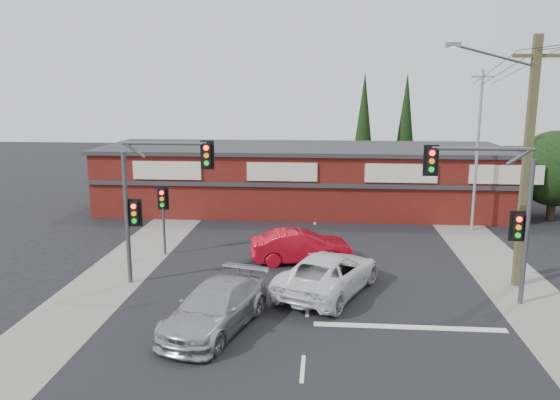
# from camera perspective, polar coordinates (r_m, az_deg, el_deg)

# --- Properties ---
(ground) EXTENTS (120.00, 120.00, 0.00)m
(ground) POSITION_cam_1_polar(r_m,az_deg,el_deg) (20.72, 2.93, -11.10)
(ground) COLOR black
(ground) RESTS_ON ground
(road_strip) EXTENTS (14.00, 70.00, 0.01)m
(road_strip) POSITION_cam_1_polar(r_m,az_deg,el_deg) (25.40, 3.30, -6.74)
(road_strip) COLOR black
(road_strip) RESTS_ON ground
(verge_left) EXTENTS (3.00, 70.00, 0.02)m
(verge_left) POSITION_cam_1_polar(r_m,az_deg,el_deg) (26.95, -15.18, -6.03)
(verge_left) COLOR gray
(verge_left) RESTS_ON ground
(verge_right) EXTENTS (3.00, 70.00, 0.02)m
(verge_right) POSITION_cam_1_polar(r_m,az_deg,el_deg) (26.61, 22.05, -6.72)
(verge_right) COLOR gray
(verge_right) RESTS_ON ground
(stop_line) EXTENTS (6.50, 0.35, 0.01)m
(stop_line) POSITION_cam_1_polar(r_m,az_deg,el_deg) (19.55, 13.35, -12.80)
(stop_line) COLOR silver
(stop_line) RESTS_ON ground
(white_suv) EXTENTS (4.74, 6.33, 1.60)m
(white_suv) POSITION_cam_1_polar(r_m,az_deg,el_deg) (21.91, 5.10, -7.60)
(white_suv) COLOR silver
(white_suv) RESTS_ON ground
(silver_suv) EXTENTS (3.55, 5.66, 1.53)m
(silver_suv) POSITION_cam_1_polar(r_m,az_deg,el_deg) (18.81, -6.78, -11.08)
(silver_suv) COLOR #A4A7A9
(silver_suv) RESTS_ON ground
(red_sedan) EXTENTS (4.88, 2.59, 1.53)m
(red_sedan) POSITION_cam_1_polar(r_m,az_deg,el_deg) (25.53, 2.21, -4.84)
(red_sedan) COLOR #B80B1B
(red_sedan) RESTS_ON ground
(lane_dashes) EXTENTS (0.12, 41.81, 0.01)m
(lane_dashes) POSITION_cam_1_polar(r_m,az_deg,el_deg) (22.67, 3.10, -9.01)
(lane_dashes) COLOR silver
(lane_dashes) RESTS_ON ground
(shop_building) EXTENTS (27.30, 8.40, 4.22)m
(shop_building) POSITION_cam_1_polar(r_m,az_deg,el_deg) (36.59, 2.27, 2.40)
(shop_building) COLOR #4E130F
(shop_building) RESTS_ON ground
(tree_cluster) EXTENTS (5.90, 5.10, 5.50)m
(tree_cluster) POSITION_cam_1_polar(r_m,az_deg,el_deg) (37.67, 26.78, 2.59)
(tree_cluster) COLOR #2D2116
(tree_cluster) RESTS_ON ground
(conifer_near) EXTENTS (1.80, 1.80, 9.25)m
(conifer_near) POSITION_cam_1_polar(r_m,az_deg,el_deg) (43.28, 8.74, 8.16)
(conifer_near) COLOR #2D2116
(conifer_near) RESTS_ON ground
(conifer_far) EXTENTS (1.80, 1.80, 9.25)m
(conifer_far) POSITION_cam_1_polar(r_m,az_deg,el_deg) (45.63, 13.00, 8.17)
(conifer_far) COLOR #2D2116
(conifer_far) RESTS_ON ground
(traffic_mast_left) EXTENTS (3.77, 0.27, 5.97)m
(traffic_mast_left) POSITION_cam_1_polar(r_m,az_deg,el_deg) (22.60, -13.31, 0.94)
(traffic_mast_left) COLOR #47494C
(traffic_mast_left) RESTS_ON ground
(traffic_mast_right) EXTENTS (3.96, 0.27, 5.97)m
(traffic_mast_right) POSITION_cam_1_polar(r_m,az_deg,el_deg) (21.46, 21.77, -0.09)
(traffic_mast_right) COLOR #47494C
(traffic_mast_right) RESTS_ON ground
(pedestal_signal) EXTENTS (0.55, 0.27, 3.38)m
(pedestal_signal) POSITION_cam_1_polar(r_m,az_deg,el_deg) (26.86, -12.12, -0.65)
(pedestal_signal) COLOR #47494C
(pedestal_signal) RESTS_ON ground
(utility_pole) EXTENTS (4.38, 0.59, 10.00)m
(utility_pole) POSITION_cam_1_polar(r_m,az_deg,el_deg) (23.58, 24.15, 4.28)
(utility_pole) COLOR brown
(utility_pole) RESTS_ON ground
(steel_pole) EXTENTS (1.20, 0.16, 9.00)m
(steel_pole) POSITION_cam_1_polar(r_m,az_deg,el_deg) (32.40, 19.93, 5.10)
(steel_pole) COLOR gray
(steel_pole) RESTS_ON ground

